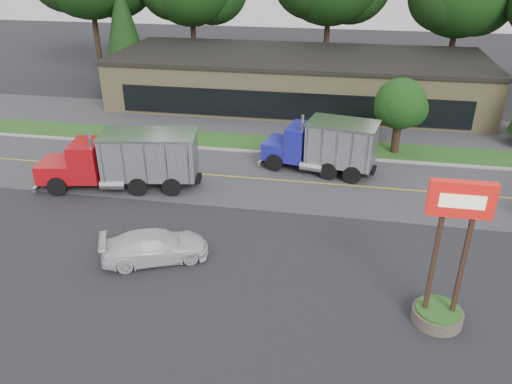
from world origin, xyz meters
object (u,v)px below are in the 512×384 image
at_px(dump_truck_red, 128,159).
at_px(dump_truck_blue, 326,145).
at_px(bilo_sign, 445,278).
at_px(rally_car, 155,246).

height_order(dump_truck_red, dump_truck_blue, same).
xyz_separation_m(bilo_sign, rally_car, (-12.14, 2.06, -1.33)).
bearing_deg(rally_car, dump_truck_blue, -55.28).
bearing_deg(dump_truck_red, dump_truck_blue, -168.78).
relative_size(bilo_sign, dump_truck_blue, 0.81).
xyz_separation_m(bilo_sign, dump_truck_blue, (-5.10, 13.40, -0.22)).
height_order(bilo_sign, rally_car, bilo_sign).
distance_m(dump_truck_blue, rally_car, 13.40).
bearing_deg(dump_truck_blue, rally_car, 69.69).
xyz_separation_m(dump_truck_blue, rally_car, (-7.04, -11.34, -1.10)).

